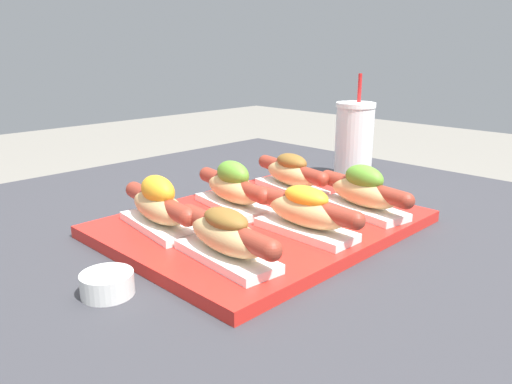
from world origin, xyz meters
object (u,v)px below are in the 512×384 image
object	(u,v)px
hot_dog_0	(226,236)
sauce_bowl	(107,283)
serving_tray	(265,224)
hot_dog_3	(159,206)
hot_dog_4	(233,188)
hot_dog_1	(306,211)
hot_dog_5	(291,173)
hot_dog_2	(363,192)
drink_cup	(354,141)

from	to	relation	value
hot_dog_0	sauce_bowl	world-z (taller)	hot_dog_0
serving_tray	hot_dog_3	bearing A→B (deg)	150.36
serving_tray	hot_dog_3	size ratio (longest dim) A/B	2.37
sauce_bowl	hot_dog_4	bearing A→B (deg)	18.29
hot_dog_1	hot_dog_5	xyz separation A→B (m)	(0.16, 0.16, 0.00)
serving_tray	hot_dog_2	xyz separation A→B (m)	(0.14, -0.09, 0.04)
serving_tray	hot_dog_4	xyz separation A→B (m)	(0.00, 0.08, 0.04)
sauce_bowl	serving_tray	bearing A→B (deg)	3.85
sauce_bowl	hot_dog_0	bearing A→B (deg)	-22.61
serving_tray	hot_dog_2	bearing A→B (deg)	-33.83
hot_dog_1	hot_dog_5	world-z (taller)	same
hot_dog_0	drink_cup	distance (m)	0.55
hot_dog_4	drink_cup	size ratio (longest dim) A/B	0.86
hot_dog_1	hot_dog_5	distance (m)	0.22
hot_dog_4	sauce_bowl	world-z (taller)	hot_dog_4
hot_dog_1	serving_tray	bearing A→B (deg)	86.57
hot_dog_1	drink_cup	xyz separation A→B (m)	(0.38, 0.17, 0.03)
hot_dog_3	hot_dog_1	bearing A→B (deg)	-50.58
hot_dog_3	hot_dog_5	size ratio (longest dim) A/B	1.01
serving_tray	sauce_bowl	size ratio (longest dim) A/B	7.48
serving_tray	sauce_bowl	distance (m)	0.29
serving_tray	hot_dog_0	bearing A→B (deg)	-153.20
hot_dog_3	drink_cup	world-z (taller)	drink_cup
serving_tray	hot_dog_2	size ratio (longest dim) A/B	2.39
hot_dog_4	hot_dog_5	size ratio (longest dim) A/B	1.01
hot_dog_0	drink_cup	size ratio (longest dim) A/B	0.87
hot_dog_0	serving_tray	bearing A→B (deg)	26.80
hot_dog_1	drink_cup	distance (m)	0.42
serving_tray	hot_dog_3	world-z (taller)	hot_dog_3
hot_dog_0	hot_dog_4	xyz separation A→B (m)	(0.15, 0.15, 0.00)
hot_dog_4	drink_cup	world-z (taller)	drink_cup
hot_dog_0	hot_dog_2	size ratio (longest dim) A/B	1.01
hot_dog_4	hot_dog_1	bearing A→B (deg)	-92.55
hot_dog_1	hot_dog_0	bearing A→B (deg)	175.96
hot_dog_5	drink_cup	size ratio (longest dim) A/B	0.86
hot_dog_5	sauce_bowl	world-z (taller)	hot_dog_5
hot_dog_1	hot_dog_4	world-z (taller)	hot_dog_4
hot_dog_1	hot_dog_2	distance (m)	0.14
drink_cup	hot_dog_5	bearing A→B (deg)	-176.55
hot_dog_3	serving_tray	bearing A→B (deg)	-29.64
hot_dog_0	drink_cup	world-z (taller)	drink_cup
hot_dog_0	hot_dog_4	world-z (taller)	hot_dog_4
serving_tray	drink_cup	size ratio (longest dim) A/B	2.06
hot_dog_5	hot_dog_4	bearing A→B (deg)	179.65
hot_dog_2	hot_dog_5	bearing A→B (deg)	85.17
hot_dog_0	hot_dog_5	size ratio (longest dim) A/B	1.01
hot_dog_4	sauce_bowl	distance (m)	0.31
hot_dog_0	hot_dog_1	size ratio (longest dim) A/B	1.00
hot_dog_1	hot_dog_3	size ratio (longest dim) A/B	1.01
hot_dog_1	sauce_bowl	size ratio (longest dim) A/B	3.18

